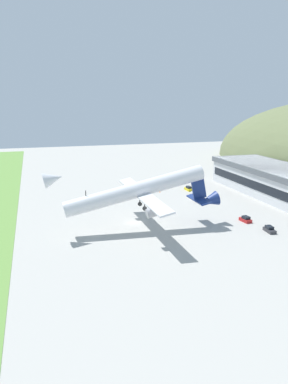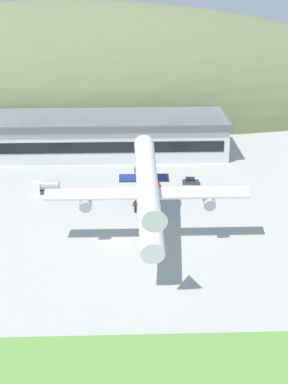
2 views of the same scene
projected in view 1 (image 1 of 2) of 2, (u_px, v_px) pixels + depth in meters
ground_plane at (134, 223)px, 104.80m from camera, size 372.20×372.20×0.00m
cargo_airplane at (139, 191)px, 96.82m from camera, size 38.61×47.03×13.49m
service_car_0 at (270, 230)px, 97.14m from camera, size 4.12×2.15×1.58m
service_car_2 at (246, 219)px, 105.38m from camera, size 3.92×2.22×1.63m
service_car_3 at (188, 189)px, 142.03m from camera, size 4.23×1.82×1.68m
fuel_truck at (197, 197)px, 127.03m from camera, size 6.66×2.71×3.12m
traffic_cone_0 at (160, 191)px, 139.41m from camera, size 0.52×0.52×0.58m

